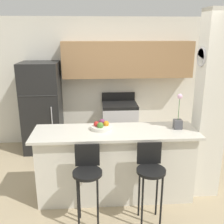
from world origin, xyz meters
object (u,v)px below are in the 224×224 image
refrigerator (42,108)px  orchid_vase (178,119)px  fruit_bowl (101,126)px  bar_stool_left (88,174)px  bar_stool_right (150,172)px  stove_range (119,125)px

refrigerator → orchid_vase: (2.14, -1.63, 0.27)m
orchid_vase → fruit_bowl: 1.05m
refrigerator → fruit_bowl: size_ratio=5.88×
bar_stool_left → bar_stool_right: same height
stove_range → orchid_vase: (0.64, -1.67, 0.67)m
fruit_bowl → bar_stool_right: bearing=-47.7°
refrigerator → bar_stool_right: size_ratio=1.74×
bar_stool_left → orchid_vase: size_ratio=2.04×
refrigerator → stove_range: (1.50, 0.05, -0.41)m
bar_stool_right → orchid_vase: (0.48, 0.57, 0.46)m
orchid_vase → fruit_bowl: bearing=177.4°
orchid_vase → stove_range: bearing=110.9°
stove_range → bar_stool_left: (-0.59, -2.24, 0.21)m
stove_range → fruit_bowl: (-0.41, -1.63, 0.57)m
stove_range → orchid_vase: orchid_vase is taller
orchid_vase → fruit_bowl: size_ratio=1.66×
stove_range → refrigerator: bearing=-178.2°
bar_stool_left → refrigerator: bearing=112.5°
stove_range → bar_stool_left: bearing=-104.8°
bar_stool_left → fruit_bowl: size_ratio=3.39×
stove_range → fruit_bowl: bearing=-104.0°
bar_stool_left → fruit_bowl: (0.18, 0.62, 0.37)m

